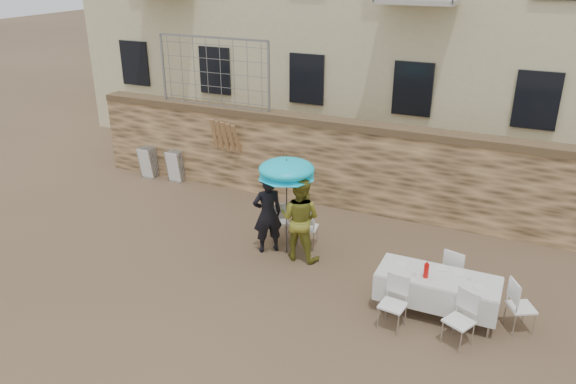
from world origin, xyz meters
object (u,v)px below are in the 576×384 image
at_px(couple_chair_right, 308,226).
at_px(chair_stack_right, 178,165).
at_px(man_suit, 268,214).
at_px(table_chair_side, 522,306).
at_px(couple_chair_left, 279,220).
at_px(table_chair_front_left, 393,304).
at_px(umbrella, 287,172).
at_px(chair_stack_left, 152,160).
at_px(banquet_table, 438,278).
at_px(woman_dress, 300,219).
at_px(soda_bottle, 426,271).
at_px(table_chair_front_right, 459,320).
at_px(table_chair_back, 456,271).

relative_size(couple_chair_right, chair_stack_right, 1.04).
distance_m(man_suit, chair_stack_right, 4.97).
bearing_deg(man_suit, table_chair_side, 129.48).
xyz_separation_m(couple_chair_left, table_chair_side, (5.16, -1.28, 0.00)).
relative_size(man_suit, table_chair_side, 1.83).
bearing_deg(couple_chair_left, table_chair_front_left, 110.71).
xyz_separation_m(umbrella, chair_stack_left, (-5.47, 2.57, -1.40)).
xyz_separation_m(man_suit, table_chair_front_left, (3.16, -1.58, -0.40)).
xyz_separation_m(umbrella, table_chair_side, (4.76, -0.83, -1.38)).
bearing_deg(couple_chair_left, table_chair_side, 130.77).
bearing_deg(table_chair_front_left, umbrella, 156.09).
relative_size(banquet_table, chair_stack_left, 2.28).
bearing_deg(woman_dress, banquet_table, 165.52).
height_order(table_chair_front_left, chair_stack_right, table_chair_front_left).
xyz_separation_m(table_chair_side, chair_stack_right, (-9.33, 3.40, -0.02)).
relative_size(umbrella, table_chair_front_left, 2.06).
relative_size(woman_dress, banquet_table, 0.87).
height_order(man_suit, chair_stack_right, man_suit).
xyz_separation_m(soda_bottle, table_chair_front_right, (0.70, -0.60, -0.43)).
xyz_separation_m(couple_chair_left, table_chair_front_left, (3.16, -2.13, 0.00)).
relative_size(man_suit, table_chair_back, 1.83).
distance_m(soda_bottle, table_chair_front_left, 0.84).
xyz_separation_m(soda_bottle, table_chair_back, (0.40, 0.95, -0.43)).
bearing_deg(chair_stack_right, table_chair_side, -20.04).
height_order(woman_dress, chair_stack_left, woman_dress).
relative_size(banquet_table, table_chair_front_right, 2.19).
height_order(umbrella, couple_chair_right, umbrella).
bearing_deg(table_chair_front_right, umbrella, -177.59).
relative_size(umbrella, banquet_table, 0.94).
bearing_deg(couple_chair_right, couple_chair_left, -9.26).
height_order(soda_bottle, table_chair_front_left, soda_bottle).
height_order(soda_bottle, chair_stack_right, soda_bottle).
bearing_deg(table_chair_front_right, table_chair_back, 126.93).
relative_size(man_suit, couple_chair_right, 1.83).
height_order(umbrella, couple_chair_left, umbrella).
xyz_separation_m(table_chair_front_right, chair_stack_right, (-8.43, 4.25, -0.02)).
xyz_separation_m(umbrella, table_chair_front_right, (3.86, -1.68, -1.38)).
bearing_deg(couple_chair_left, chair_stack_left, -57.97).
height_order(couple_chair_left, table_chair_back, same).
distance_m(couple_chair_right, table_chair_back, 3.31).
relative_size(table_chair_front_right, chair_stack_right, 1.04).
xyz_separation_m(table_chair_front_left, chair_stack_right, (-7.33, 4.25, -0.02)).
height_order(couple_chair_right, table_chair_back, same).
height_order(couple_chair_right, banquet_table, couple_chair_right).
bearing_deg(man_suit, couple_chair_left, -132.43).
bearing_deg(woman_dress, soda_bottle, 161.71).
distance_m(umbrella, chair_stack_right, 5.42).
xyz_separation_m(banquet_table, chair_stack_right, (-7.93, 3.50, -0.27)).
bearing_deg(chair_stack_left, woman_dress, -24.65).
bearing_deg(table_chair_back, couple_chair_left, 5.91).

